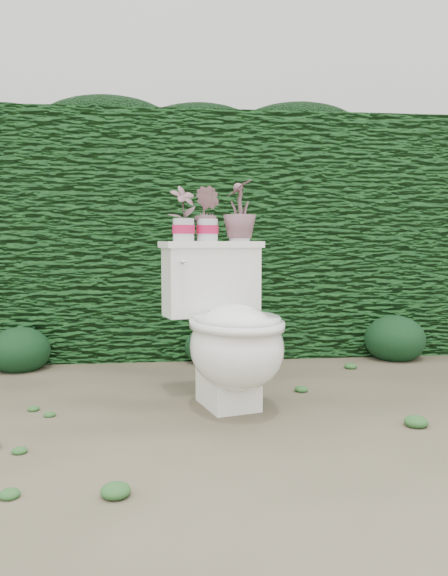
{
  "coord_description": "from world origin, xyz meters",
  "views": [
    {
      "loc": [
        -0.3,
        -2.47,
        0.78
      ],
      "look_at": [
        -0.0,
        0.23,
        0.55
      ],
      "focal_mm": 35.0,
      "sensor_mm": 36.0,
      "label": 1
    }
  ],
  "objects": [
    {
      "name": "potted_plant_center",
      "position": [
        -0.08,
        0.31,
        0.9
      ],
      "size": [
        0.17,
        0.18,
        0.25
      ],
      "primitive_type": "imported",
      "rotation": [
        0.0,
        0.0,
        5.36
      ],
      "color": "#1F6427",
      "rests_on": "toilet"
    },
    {
      "name": "potted_plant_right",
      "position": [
        0.09,
        0.36,
        0.92
      ],
      "size": [
        0.18,
        0.18,
        0.3
      ],
      "primitive_type": "imported",
      "rotation": [
        0.0,
        0.0,
        4.64
      ],
      "color": "#1F6427",
      "rests_on": "toilet"
    },
    {
      "name": "liriope_clump_2",
      "position": [
        -0.0,
        1.08,
        0.13
      ],
      "size": [
        0.32,
        0.32,
        0.26
      ],
      "primitive_type": "ellipsoid",
      "color": "#153C1A",
      "rests_on": "ground"
    },
    {
      "name": "liriope_clump_3",
      "position": [
        1.23,
        1.05,
        0.16
      ],
      "size": [
        0.39,
        0.39,
        0.32
      ],
      "primitive_type": "ellipsoid",
      "color": "#153C1A",
      "rests_on": "ground"
    },
    {
      "name": "liriope_clump_1",
      "position": [
        -1.16,
        1.0,
        0.14
      ],
      "size": [
        0.36,
        0.36,
        0.29
      ],
      "primitive_type": "ellipsoid",
      "color": "#153C1A",
      "rests_on": "ground"
    },
    {
      "name": "potted_plant_left",
      "position": [
        -0.19,
        0.28,
        0.9
      ],
      "size": [
        0.16,
        0.15,
        0.26
      ],
      "primitive_type": "imported",
      "rotation": [
        0.0,
        0.0,
        0.5
      ],
      "color": "#1F6427",
      "rests_on": "toilet"
    },
    {
      "name": "toilet",
      "position": [
        0.01,
        0.09,
        0.36
      ],
      "size": [
        0.62,
        0.77,
        0.78
      ],
      "rotation": [
        0.0,
        0.0,
        0.27
      ],
      "color": "white",
      "rests_on": "ground"
    },
    {
      "name": "ground",
      "position": [
        0.0,
        0.0,
        0.0
      ],
      "size": [
        60.0,
        60.0,
        0.0
      ],
      "primitive_type": "plane",
      "color": "#7B7155",
      "rests_on": "ground"
    },
    {
      "name": "house_wall",
      "position": [
        0.6,
        6.0,
        2.0
      ],
      "size": [
        8.0,
        3.5,
        4.0
      ],
      "primitive_type": "cube",
      "color": "silver",
      "rests_on": "ground"
    },
    {
      "name": "hedge",
      "position": [
        0.0,
        1.6,
        0.8
      ],
      "size": [
        8.0,
        1.0,
        1.6
      ],
      "primitive_type": "cube",
      "color": "#1F5B1E",
      "rests_on": "ground"
    }
  ]
}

